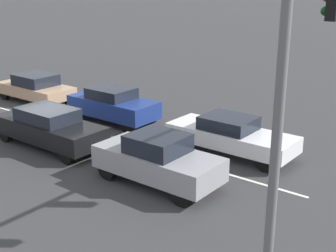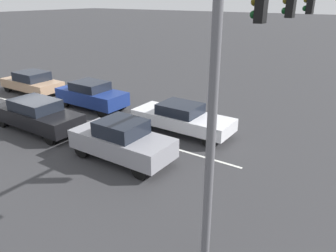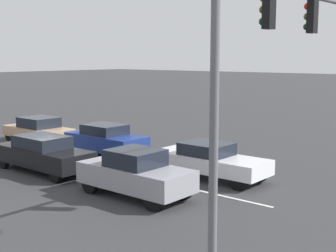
# 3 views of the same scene
# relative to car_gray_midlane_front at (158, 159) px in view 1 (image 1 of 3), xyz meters

# --- Properties ---
(ground_plane) EXTENTS (240.00, 240.00, 0.00)m
(ground_plane) POSITION_rel_car_gray_midlane_front_xyz_m (-1.95, -8.00, -0.81)
(ground_plane) COLOR #333335
(lane_stripe_left_divider) EXTENTS (0.12, 18.17, 0.01)m
(lane_stripe_left_divider) POSITION_rel_car_gray_midlane_front_xyz_m (-1.95, -4.92, -0.81)
(lane_stripe_left_divider) COLOR silver
(lane_stripe_left_divider) RESTS_ON ground_plane
(car_gray_midlane_front) EXTENTS (1.75, 4.12, 1.63)m
(car_gray_midlane_front) POSITION_rel_car_gray_midlane_front_xyz_m (0.00, 0.00, 0.00)
(car_gray_midlane_front) COLOR gray
(car_gray_midlane_front) RESTS_ON ground_plane
(car_white_leftlane_front) EXTENTS (1.72, 4.79, 1.39)m
(car_white_leftlane_front) POSITION_rel_car_gray_midlane_front_xyz_m (-3.65, 0.45, -0.09)
(car_white_leftlane_front) COLOR silver
(car_white_leftlane_front) RESTS_ON ground_plane
(car_black_midlane_second) EXTENTS (1.74, 4.78, 1.51)m
(car_black_midlane_second) POSITION_rel_car_gray_midlane_front_xyz_m (-0.05, -5.36, -0.04)
(car_black_midlane_second) COLOR black
(car_black_midlane_second) RESTS_ON ground_plane
(car_navy_leftlane_second) EXTENTS (1.74, 4.16, 1.54)m
(car_navy_leftlane_second) POSITION_rel_car_gray_midlane_front_xyz_m (-3.81, -5.67, -0.02)
(car_navy_leftlane_second) COLOR navy
(car_navy_leftlane_second) RESTS_ON ground_plane
(car_tan_leftlane_third) EXTENTS (1.84, 4.34, 1.43)m
(car_tan_leftlane_third) POSITION_rel_car_gray_midlane_front_xyz_m (-3.85, -11.25, -0.08)
(car_tan_leftlane_third) COLOR tan
(car_tan_leftlane_third) RESTS_ON ground_plane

